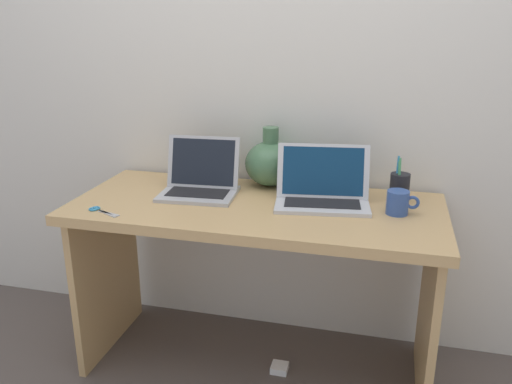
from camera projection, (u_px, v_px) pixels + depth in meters
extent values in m
plane|color=#564C47|center=(256.00, 363.00, 2.31)|extent=(6.00, 6.00, 0.00)
cube|color=silver|center=(276.00, 74.00, 2.25)|extent=(4.40, 0.04, 2.40)
cube|color=tan|center=(256.00, 209.00, 2.08)|extent=(1.45, 0.63, 0.04)
cube|color=tan|center=(107.00, 274.00, 2.35)|extent=(0.03, 0.53, 0.70)
cube|color=tan|center=(428.00, 314.00, 2.04)|extent=(0.03, 0.53, 0.70)
cube|color=#B2B2B7|center=(198.00, 194.00, 2.16)|extent=(0.32, 0.25, 0.01)
cube|color=black|center=(198.00, 192.00, 2.16)|extent=(0.25, 0.16, 0.00)
cube|color=#B2B2B7|center=(203.00, 162.00, 2.21)|extent=(0.31, 0.09, 0.21)
cube|color=black|center=(203.00, 162.00, 2.21)|extent=(0.27, 0.08, 0.19)
cube|color=silver|center=(322.00, 204.00, 2.05)|extent=(0.39, 0.27, 0.01)
cube|color=black|center=(322.00, 202.00, 2.04)|extent=(0.30, 0.17, 0.00)
cube|color=silver|center=(323.00, 171.00, 2.09)|extent=(0.37, 0.12, 0.21)
cube|color=navy|center=(323.00, 171.00, 2.09)|extent=(0.32, 0.11, 0.18)
ellipsoid|color=#47704C|center=(270.00, 164.00, 2.27)|extent=(0.22, 0.22, 0.19)
cylinder|color=#47704C|center=(271.00, 136.00, 2.23)|extent=(0.07, 0.07, 0.07)
cylinder|color=#335199|center=(398.00, 202.00, 1.96)|extent=(0.08, 0.08, 0.09)
torus|color=#335199|center=(412.00, 202.00, 1.94)|extent=(0.05, 0.01, 0.05)
cylinder|color=black|center=(399.00, 188.00, 2.08)|extent=(0.08, 0.08, 0.12)
cylinder|color=#338CBF|center=(397.00, 175.00, 2.07)|extent=(0.01, 0.02, 0.15)
cylinder|color=#4CA566|center=(399.00, 178.00, 2.05)|extent=(0.01, 0.01, 0.13)
cylinder|color=#4CA566|center=(400.00, 177.00, 2.05)|extent=(0.01, 0.01, 0.15)
cube|color=#B7B7BC|center=(109.00, 213.00, 1.97)|extent=(0.10, 0.04, 0.00)
cube|color=#B7B7BC|center=(108.00, 214.00, 1.96)|extent=(0.09, 0.06, 0.00)
torus|color=#338CBF|center=(93.00, 209.00, 2.01)|extent=(0.03, 0.03, 0.01)
torus|color=#338CBF|center=(96.00, 208.00, 2.01)|extent=(0.03, 0.04, 0.01)
cube|color=white|center=(280.00, 368.00, 2.25)|extent=(0.07, 0.07, 0.03)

